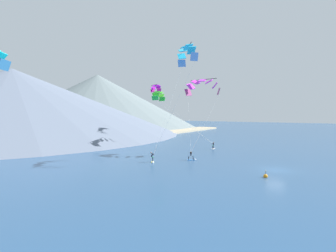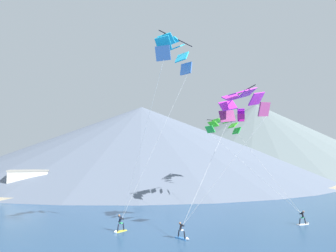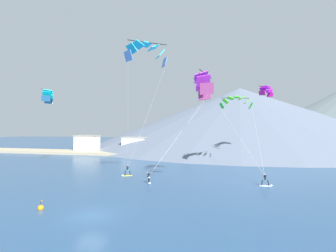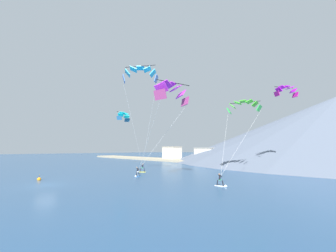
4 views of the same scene
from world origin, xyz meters
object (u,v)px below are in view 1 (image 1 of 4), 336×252
(kitesurfer_mid_center, at_px, (152,159))
(parafoil_kite_near_lead, at_px, (159,95))
(kitesurfer_near_lead, at_px, (213,147))
(race_marker_buoy, at_px, (266,176))
(parafoil_kite_near_trail, at_px, (203,86))
(parafoil_kite_distant_low_drift, at_px, (156,87))
(kitesurfer_near_trail, at_px, (192,158))
(parafoil_kite_mid_center, at_px, (186,54))

(kitesurfer_mid_center, relative_size, parafoil_kite_near_lead, 0.13)
(kitesurfer_near_lead, relative_size, kitesurfer_mid_center, 0.98)
(parafoil_kite_near_lead, height_order, race_marker_buoy, parafoil_kite_near_lead)
(parafoil_kite_near_trail, relative_size, parafoil_kite_distant_low_drift, 3.24)
(parafoil_kite_near_lead, distance_m, race_marker_buoy, 36.20)
(parafoil_kite_near_lead, relative_size, parafoil_kite_distant_low_drift, 3.35)
(parafoil_kite_near_lead, bearing_deg, kitesurfer_mid_center, -148.32)
(kitesurfer_mid_center, height_order, race_marker_buoy, kitesurfer_mid_center)
(kitesurfer_near_trail, distance_m, parafoil_kite_distant_low_drift, 30.41)
(race_marker_buoy, bearing_deg, parafoil_kite_near_trail, 49.26)
(kitesurfer_near_lead, height_order, parafoil_kite_mid_center, parafoil_kite_mid_center)
(kitesurfer_near_trail, distance_m, parafoil_kite_near_trail, 15.29)
(kitesurfer_mid_center, relative_size, parafoil_kite_mid_center, 0.10)
(kitesurfer_mid_center, height_order, parafoil_kite_near_lead, parafoil_kite_near_lead)
(parafoil_kite_near_trail, bearing_deg, kitesurfer_mid_center, 165.94)
(kitesurfer_near_trail, relative_size, parafoil_kite_distant_low_drift, 0.40)
(parafoil_kite_distant_low_drift, relative_size, race_marker_buoy, 4.22)
(parafoil_kite_near_lead, bearing_deg, parafoil_kite_distant_low_drift, 40.92)
(parafoil_kite_near_lead, height_order, parafoil_kite_distant_low_drift, parafoil_kite_distant_low_drift)
(kitesurfer_near_trail, xyz_separation_m, parafoil_kite_near_lead, (11.67, 15.29, 12.22))
(parafoil_kite_distant_low_drift, bearing_deg, parafoil_kite_near_lead, -139.08)
(race_marker_buoy, bearing_deg, parafoil_kite_mid_center, 70.57)
(kitesurfer_near_trail, distance_m, kitesurfer_mid_center, 7.24)
(parafoil_kite_mid_center, bearing_deg, kitesurfer_mid_center, 141.48)
(kitesurfer_near_lead, height_order, parafoil_kite_near_trail, parafoil_kite_near_trail)
(parafoil_kite_near_trail, bearing_deg, parafoil_kite_near_lead, 72.31)
(kitesurfer_near_lead, height_order, parafoil_kite_distant_low_drift, parafoil_kite_distant_low_drift)
(kitesurfer_mid_center, distance_m, parafoil_kite_mid_center, 19.12)
(kitesurfer_near_lead, height_order, race_marker_buoy, kitesurfer_near_lead)
(kitesurfer_mid_center, height_order, parafoil_kite_distant_low_drift, parafoil_kite_distant_low_drift)
(parafoil_kite_near_lead, xyz_separation_m, parafoil_kite_mid_center, (-12.39, -14.41, 6.00))
(parafoil_kite_mid_center, bearing_deg, parafoil_kite_near_trail, 4.38)
(parafoil_kite_near_trail, bearing_deg, parafoil_kite_mid_center, -175.62)
(parafoil_kite_near_trail, height_order, parafoil_kite_mid_center, parafoil_kite_mid_center)
(kitesurfer_near_trail, height_order, parafoil_kite_distant_low_drift, parafoil_kite_distant_low_drift)
(parafoil_kite_distant_low_drift, bearing_deg, kitesurfer_mid_center, -145.84)
(kitesurfer_near_trail, relative_size, parafoil_kite_near_trail, 0.12)
(parafoil_kite_mid_center, xyz_separation_m, race_marker_buoy, (-5.17, -14.66, -18.53))
(parafoil_kite_mid_center, bearing_deg, parafoil_kite_near_lead, 49.31)
(parafoil_kite_near_trail, xyz_separation_m, parafoil_kite_mid_center, (-7.99, -0.61, 4.85))
(kitesurfer_near_lead, height_order, parafoil_kite_near_lead, parafoil_kite_near_lead)
(parafoil_kite_near_lead, height_order, parafoil_kite_near_trail, parafoil_kite_near_trail)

